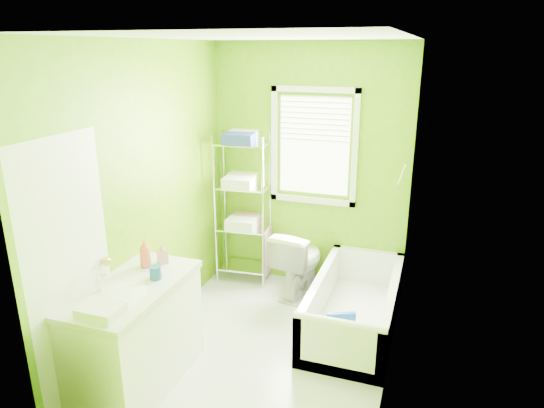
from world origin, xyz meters
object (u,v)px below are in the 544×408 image
(bathtub, at_px, (354,313))
(wire_shelf_unit, at_px, (244,192))
(toilet, at_px, (299,261))
(vanity, at_px, (135,333))

(bathtub, height_order, wire_shelf_unit, wire_shelf_unit)
(bathtub, relative_size, wire_shelf_unit, 0.94)
(bathtub, height_order, toilet, toilet)
(vanity, bearing_deg, toilet, 67.53)
(toilet, bearing_deg, vanity, 75.31)
(vanity, xyz_separation_m, wire_shelf_unit, (0.10, 1.98, 0.58))
(vanity, height_order, wire_shelf_unit, wire_shelf_unit)
(toilet, distance_m, vanity, 2.00)
(toilet, relative_size, wire_shelf_unit, 0.44)
(wire_shelf_unit, bearing_deg, bathtub, -25.53)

